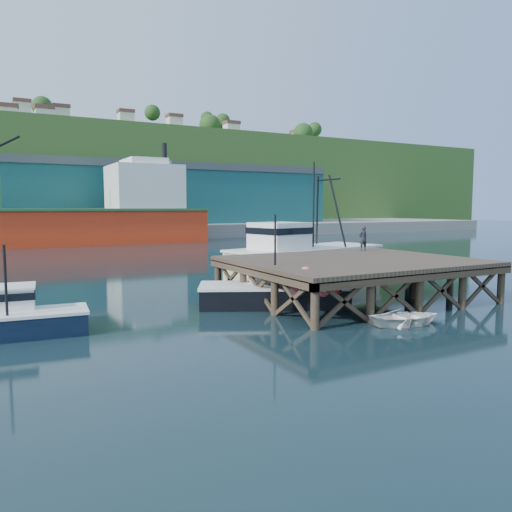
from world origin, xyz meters
TOP-DOWN VIEW (x-y plane):
  - ground at (0.00, 0.00)m, footprint 300.00×300.00m
  - wharf at (5.50, -0.19)m, footprint 12.00×10.00m
  - far_quay at (0.00, 70.00)m, footprint 160.00×40.00m
  - warehouse_mid at (0.00, 65.00)m, footprint 28.00×16.00m
  - warehouse_right at (30.00, 65.00)m, footprint 30.00×16.00m
  - cargo_ship at (-8.46, 48.00)m, footprint 55.50×10.00m
  - hillside at (0.00, 100.00)m, footprint 220.00×50.00m
  - boat_navy at (-10.91, 0.12)m, footprint 5.81×3.31m
  - boat_black at (0.95, 0.48)m, footprint 7.73×6.47m
  - trawler at (7.96, 8.29)m, footprint 12.57×6.70m
  - dinghy at (3.63, -5.80)m, footprint 3.43×2.75m
  - dockworker at (9.29, 3.60)m, footprint 0.59×0.42m

SIDE VIEW (x-z plane):
  - ground at x=0.00m, z-range 0.00..0.00m
  - dinghy at x=3.63m, z-range 0.00..0.63m
  - boat_navy at x=-10.91m, z-range -1.05..2.47m
  - boat_black at x=0.95m, z-range -1.43..3.08m
  - far_quay at x=0.00m, z-range 0.00..2.00m
  - trawler at x=7.96m, z-range -2.35..5.64m
  - wharf at x=5.50m, z-range 0.63..3.25m
  - dockworker at x=9.29m, z-range 2.12..3.65m
  - cargo_ship at x=-8.46m, z-range -3.56..10.19m
  - warehouse_mid at x=0.00m, z-range 2.00..11.00m
  - warehouse_right at x=30.00m, z-range 2.00..11.00m
  - hillside at x=0.00m, z-range 0.00..22.00m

